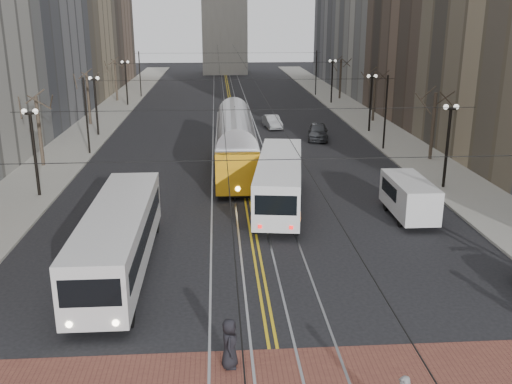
{
  "coord_description": "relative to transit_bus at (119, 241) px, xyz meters",
  "views": [
    {
      "loc": [
        -1.85,
        -18.86,
        11.53
      ],
      "look_at": [
        0.03,
        8.52,
        3.0
      ],
      "focal_mm": 40.0,
      "sensor_mm": 36.0,
      "label": 1
    }
  ],
  "objects": [
    {
      "name": "streetcar_rails",
      "position": [
        6.5,
        39.01,
        -1.55
      ],
      "size": [
        4.8,
        130.0,
        0.02
      ],
      "primitive_type": "cube",
      "color": "gray",
      "rests_on": "ground"
    },
    {
      "name": "streetcar",
      "position": [
        6.0,
        17.71,
        0.25
      ],
      "size": [
        3.09,
        15.34,
        3.61
      ],
      "primitive_type": "cube",
      "rotation": [
        0.0,
        0.0,
        -0.02
      ],
      "color": "#F4A515",
      "rests_on": "ground"
    },
    {
      "name": "rear_bus",
      "position": [
        8.45,
        8.98,
        -0.01
      ],
      "size": [
        4.25,
        12.11,
        3.09
      ],
      "primitive_type": "cube",
      "rotation": [
        0.0,
        0.0,
        -0.14
      ],
      "color": "white",
      "rests_on": "ground"
    },
    {
      "name": "lamp_posts",
      "position": [
        6.5,
        22.76,
        1.24
      ],
      "size": [
        27.6,
        57.2,
        5.6
      ],
      "color": "black",
      "rests_on": "ground"
    },
    {
      "name": "cargo_van",
      "position": [
        15.82,
        6.33,
        -0.38
      ],
      "size": [
        2.09,
        5.34,
        2.36
      ],
      "primitive_type": "cube",
      "rotation": [
        0.0,
        0.0,
        -0.01
      ],
      "color": "silver",
      "rests_on": "ground"
    },
    {
      "name": "sedan_silver",
      "position": [
        10.5,
        35.01,
        -0.88
      ],
      "size": [
        1.94,
        4.23,
        1.35
      ],
      "primitive_type": "imported",
      "rotation": [
        0.0,
        0.0,
        0.13
      ],
      "color": "#9A9DA1",
      "rests_on": "ground"
    },
    {
      "name": "trolley_wires",
      "position": [
        6.5,
        28.84,
        2.22
      ],
      "size": [
        25.96,
        120.0,
        6.6
      ],
      "color": "black",
      "rests_on": "ground"
    },
    {
      "name": "street_trees",
      "position": [
        6.5,
        29.26,
        1.24
      ],
      "size": [
        31.68,
        53.28,
        5.6
      ],
      "color": "#382D23",
      "rests_on": "ground"
    },
    {
      "name": "sidewalk_left",
      "position": [
        -8.5,
        39.01,
        -1.48
      ],
      "size": [
        5.0,
        140.0,
        0.15
      ],
      "primitive_type": "cube",
      "color": "gray",
      "rests_on": "ground"
    },
    {
      "name": "ground",
      "position": [
        6.5,
        -5.99,
        -1.56
      ],
      "size": [
        260.0,
        260.0,
        0.0
      ],
      "primitive_type": "plane",
      "color": "black",
      "rests_on": "ground"
    },
    {
      "name": "transit_bus",
      "position": [
        0.0,
        0.0,
        0.0
      ],
      "size": [
        2.61,
        12.46,
        3.12
      ],
      "primitive_type": "cube",
      "rotation": [
        0.0,
        0.0,
        -0.0
      ],
      "color": "silver",
      "rests_on": "ground"
    },
    {
      "name": "sedan_grey",
      "position": [
        14.34,
        28.9,
        -0.76
      ],
      "size": [
        2.6,
        4.9,
        1.59
      ],
      "primitive_type": "imported",
      "rotation": [
        0.0,
        0.0,
        -0.16
      ],
      "color": "#383B3F",
      "rests_on": "ground"
    },
    {
      "name": "pedestrian_a",
      "position": [
        4.91,
        -7.95,
        -0.65
      ],
      "size": [
        0.63,
        0.91,
        1.8
      ],
      "primitive_type": "imported",
      "rotation": [
        0.0,
        0.0,
        1.51
      ],
      "color": "black",
      "rests_on": "crosswalk_band"
    },
    {
      "name": "centre_lines",
      "position": [
        6.5,
        39.01,
        -1.55
      ],
      "size": [
        0.42,
        130.0,
        0.01
      ],
      "primitive_type": "cube",
      "color": "gold",
      "rests_on": "ground"
    },
    {
      "name": "sidewalk_right",
      "position": [
        21.5,
        39.01,
        -1.48
      ],
      "size": [
        5.0,
        140.0,
        0.15
      ],
      "primitive_type": "cube",
      "color": "gray",
      "rests_on": "ground"
    }
  ]
}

